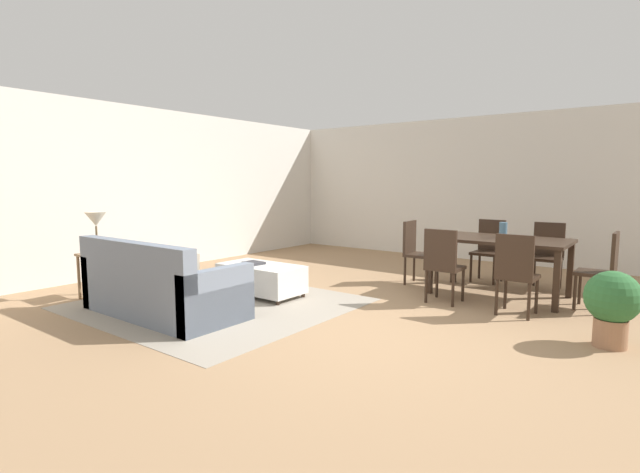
# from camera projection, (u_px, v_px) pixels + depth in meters

# --- Properties ---
(ground_plane) EXTENTS (10.80, 10.80, 0.00)m
(ground_plane) POSITION_uv_depth(u_px,v_px,m) (353.00, 328.00, 4.80)
(ground_plane) COLOR #9E7A56
(wall_back) EXTENTS (9.00, 0.12, 2.70)m
(wall_back) POSITION_uv_depth(u_px,v_px,m) (503.00, 189.00, 8.61)
(wall_back) COLOR silver
(wall_back) RESTS_ON ground_plane
(wall_left) EXTENTS (0.12, 11.00, 2.70)m
(wall_left) POSITION_uv_depth(u_px,v_px,m) (142.00, 190.00, 7.74)
(wall_left) COLOR silver
(wall_left) RESTS_ON ground_plane
(area_rug) EXTENTS (3.00, 2.80, 0.01)m
(area_rug) POSITION_uv_depth(u_px,v_px,m) (217.00, 303.00, 5.75)
(area_rug) COLOR gray
(area_rug) RESTS_ON ground_plane
(couch) EXTENTS (1.93, 0.91, 0.86)m
(couch) POSITION_uv_depth(u_px,v_px,m) (160.00, 289.00, 5.25)
(couch) COLOR slate
(couch) RESTS_ON ground_plane
(ottoman_table) EXTENTS (1.12, 0.59, 0.41)m
(ottoman_table) POSITION_uv_depth(u_px,v_px,m) (261.00, 278.00, 6.16)
(ottoman_table) COLOR silver
(ottoman_table) RESTS_ON ground_plane
(side_table) EXTENTS (0.40, 0.40, 0.59)m
(side_table) POSITION_uv_depth(u_px,v_px,m) (98.00, 263.00, 5.96)
(side_table) COLOR olive
(side_table) RESTS_ON ground_plane
(table_lamp) EXTENTS (0.26, 0.26, 0.53)m
(table_lamp) POSITION_uv_depth(u_px,v_px,m) (96.00, 221.00, 5.90)
(table_lamp) COLOR brown
(table_lamp) RESTS_ON side_table
(dining_table) EXTENTS (1.66, 0.97, 0.76)m
(dining_table) POSITION_uv_depth(u_px,v_px,m) (500.00, 245.00, 6.10)
(dining_table) COLOR #332319
(dining_table) RESTS_ON ground_plane
(dining_chair_near_left) EXTENTS (0.40, 0.40, 0.92)m
(dining_chair_near_left) POSITION_uv_depth(u_px,v_px,m) (443.00, 262.00, 5.71)
(dining_chair_near_left) COLOR #332319
(dining_chair_near_left) RESTS_ON ground_plane
(dining_chair_near_right) EXTENTS (0.40, 0.40, 0.92)m
(dining_chair_near_right) POSITION_uv_depth(u_px,v_px,m) (516.00, 270.00, 5.17)
(dining_chair_near_right) COLOR #332319
(dining_chair_near_right) RESTS_ON ground_plane
(dining_chair_far_left) EXTENTS (0.41, 0.41, 0.92)m
(dining_chair_far_left) POSITION_uv_depth(u_px,v_px,m) (489.00, 247.00, 7.04)
(dining_chair_far_left) COLOR #332319
(dining_chair_far_left) RESTS_ON ground_plane
(dining_chair_far_right) EXTENTS (0.42, 0.42, 0.92)m
(dining_chair_far_right) POSITION_uv_depth(u_px,v_px,m) (547.00, 252.00, 6.54)
(dining_chair_far_right) COLOR #332319
(dining_chair_far_right) RESTS_ON ground_plane
(dining_chair_head_east) EXTENTS (0.40, 0.40, 0.92)m
(dining_chair_head_east) POSITION_uv_depth(u_px,v_px,m) (604.00, 266.00, 5.39)
(dining_chair_head_east) COLOR #332319
(dining_chair_head_east) RESTS_ON ground_plane
(dining_chair_head_west) EXTENTS (0.42, 0.42, 0.92)m
(dining_chair_head_west) POSITION_uv_depth(u_px,v_px,m) (416.00, 249.00, 6.83)
(dining_chair_head_west) COLOR #332319
(dining_chair_head_west) RESTS_ON ground_plane
(vase_centerpiece) EXTENTS (0.10, 0.10, 0.20)m
(vase_centerpiece) POSITION_uv_depth(u_px,v_px,m) (503.00, 230.00, 6.09)
(vase_centerpiece) COLOR slate
(vase_centerpiece) RESTS_ON dining_table
(book_on_ottoman) EXTENTS (0.28, 0.22, 0.03)m
(book_on_ottoman) POSITION_uv_depth(u_px,v_px,m) (254.00, 263.00, 6.17)
(book_on_ottoman) COLOR #333338
(book_on_ottoman) RESTS_ON ottoman_table
(potted_plant) EXTENTS (0.47, 0.47, 0.70)m
(potted_plant) POSITION_uv_depth(u_px,v_px,m) (612.00, 303.00, 4.20)
(potted_plant) COLOR #996B4C
(potted_plant) RESTS_ON ground_plane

